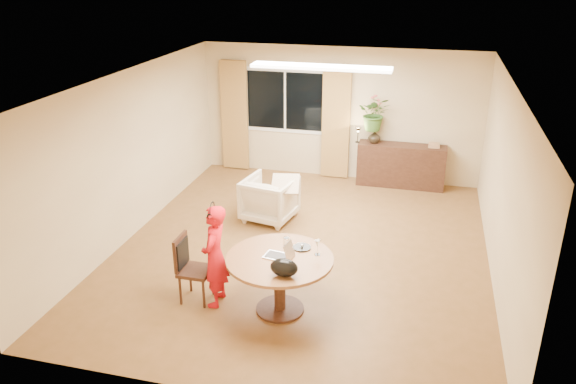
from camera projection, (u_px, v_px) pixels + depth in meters
The scene contains 24 objects.
floor at pixel (302, 249), 8.62m from camera, with size 6.50×6.50×0.00m, color brown.
ceiling at pixel (304, 80), 7.62m from camera, with size 6.50×6.50×0.00m, color white.
wall_back at pixel (339, 114), 11.03m from camera, with size 5.50×5.50×0.00m, color tan.
wall_left at pixel (131, 154), 8.74m from camera, with size 6.50×6.50×0.00m, color tan.
wall_right at pixel (503, 187), 7.50m from camera, with size 6.50×6.50×0.00m, color tan.
window at pixel (285, 101), 11.18m from camera, with size 1.70×0.03×1.30m.
curtain_left at pixel (235, 116), 11.49m from camera, with size 0.55×0.08×2.25m, color olive.
curtain_right at pixel (336, 123), 11.01m from camera, with size 0.55×0.08×2.25m, color olive.
ceiling_panel at pixel (321, 67), 8.70m from camera, with size 2.20×0.35×0.05m, color white.
dining_table at pixel (280, 269), 6.90m from camera, with size 1.32×1.32×0.75m.
dining_chair at pixel (196, 269), 7.17m from camera, with size 0.43×0.39×0.90m, color black, non-canonical shape.
child at pixel (215, 256), 7.02m from camera, with size 0.32×0.49×1.36m, color red.
laptop at pixel (277, 248), 6.81m from camera, with size 0.34×0.23×0.23m, color #B7B7BC, non-canonical shape.
tumbler at pixel (287, 242), 7.10m from camera, with size 0.08×0.08×0.11m, color white, non-canonical shape.
wine_glass at pixel (318, 247), 6.87m from camera, with size 0.07×0.07×0.20m, color white, non-canonical shape.
pot_lid at pixel (302, 247), 7.05m from camera, with size 0.23×0.23×0.04m, color white, non-canonical shape.
handbag at pixel (284, 268), 6.40m from camera, with size 0.33×0.19×0.22m, color black, non-canonical shape.
armchair at pixel (270, 199), 9.47m from camera, with size 0.80×0.82×0.75m, color beige.
throw at pixel (285, 179), 9.22m from camera, with size 0.45×0.55×0.03m, color beige, non-canonical shape.
sideboard at pixel (401, 165), 10.86m from camera, with size 1.67×0.41×0.83m, color black.
vase at pixel (374, 137), 10.78m from camera, with size 0.24×0.24×0.25m, color black.
bouquet at pixel (375, 114), 10.61m from camera, with size 0.59×0.51×0.66m, color #396F29.
book_stack at pixel (434, 145), 10.55m from camera, with size 0.21×0.16×0.09m, color #996D4E, non-canonical shape.
desk_lamp at pixel (358, 135), 10.79m from camera, with size 0.13×0.13×0.32m, color black, non-canonical shape.
Camera 1 is at (1.65, -7.44, 4.12)m, focal length 35.00 mm.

